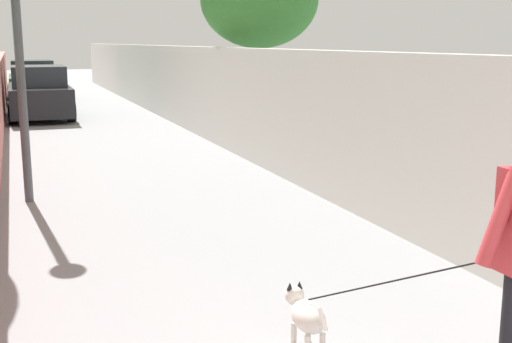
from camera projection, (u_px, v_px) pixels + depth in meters
ground_plane at (105, 139)px, 15.18m from camera, size 80.00×80.00×0.00m
fence_right at (227, 98)px, 13.94m from camera, size 48.00×0.30×2.12m
lamp_post at (15, 0)px, 8.78m from camera, size 0.36×0.36×4.05m
dog at (307, 314)px, 4.80m from camera, size 1.54×0.97×1.06m
car_near at (39, 94)px, 19.26m from camera, size 4.05×1.80×1.54m
car_far at (33, 82)px, 24.99m from camera, size 4.23×1.80×1.54m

